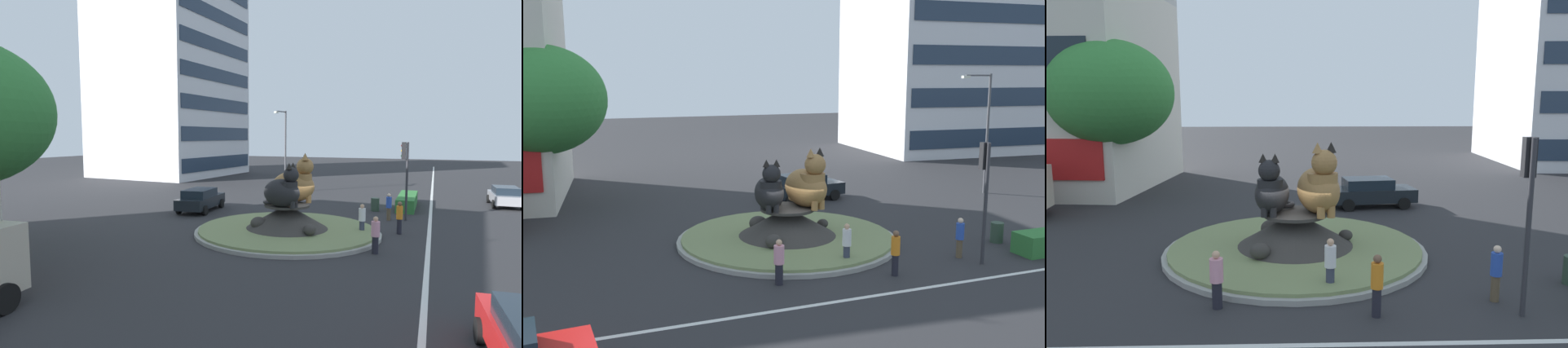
% 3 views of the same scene
% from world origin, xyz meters
% --- Properties ---
extents(ground_plane, '(160.00, 160.00, 0.00)m').
position_xyz_m(ground_plane, '(0.00, 0.00, 0.00)').
color(ground_plane, '#28282B').
extents(lane_centreline, '(112.00, 0.20, 0.01)m').
position_xyz_m(lane_centreline, '(0.00, -7.01, 0.00)').
color(lane_centreline, silver).
rests_on(lane_centreline, ground).
extents(roundabout_island, '(9.76, 9.76, 1.55)m').
position_xyz_m(roundabout_island, '(-0.01, 0.00, 0.52)').
color(roundabout_island, gray).
rests_on(roundabout_island, ground).
extents(cat_statue_black, '(1.71, 2.34, 2.28)m').
position_xyz_m(cat_statue_black, '(-0.86, -0.10, 2.39)').
color(cat_statue_black, black).
rests_on(cat_statue_black, roundabout_island).
extents(cat_statue_tabby, '(2.07, 2.88, 2.69)m').
position_xyz_m(cat_statue_tabby, '(0.90, -0.18, 2.54)').
color(cat_statue_tabby, '#9E703D').
rests_on(cat_statue_tabby, roundabout_island).
extents(traffic_light_mast, '(0.32, 0.46, 4.79)m').
position_xyz_m(traffic_light_mast, '(6.04, -5.50, 3.35)').
color(traffic_light_mast, '#2D2D33').
rests_on(traffic_light_mast, ground).
extents(office_tower, '(17.37, 15.80, 25.37)m').
position_xyz_m(office_tower, '(26.83, 25.53, 12.69)').
color(office_tower, silver).
rests_on(office_tower, ground).
extents(broadleaf_tree_behind_island, '(6.83, 6.83, 8.96)m').
position_xyz_m(broadleaf_tree_behind_island, '(-10.11, 9.97, 6.05)').
color(broadleaf_tree_behind_island, brown).
rests_on(broadleaf_tree_behind_island, ground).
extents(streetlight_arm, '(1.92, 0.52, 7.43)m').
position_xyz_m(streetlight_arm, '(15.30, 5.53, 4.28)').
color(streetlight_arm, '#4C4C51').
rests_on(streetlight_arm, ground).
extents(pedestrian_pink_shirt, '(0.37, 0.37, 1.66)m').
position_xyz_m(pedestrian_pink_shirt, '(-2.21, -4.86, 0.87)').
color(pedestrian_pink_shirt, black).
rests_on(pedestrian_pink_shirt, ground).
extents(pedestrian_white_shirt, '(0.35, 0.35, 1.65)m').
position_xyz_m(pedestrian_white_shirt, '(1.02, -3.77, 0.87)').
color(pedestrian_white_shirt, '#33384C').
rests_on(pedestrian_white_shirt, ground).
extents(pedestrian_orange_shirt, '(0.33, 0.33, 1.72)m').
position_xyz_m(pedestrian_orange_shirt, '(2.12, -5.53, 0.92)').
color(pedestrian_orange_shirt, black).
rests_on(pedestrian_orange_shirt, ground).
extents(pedestrian_blue_shirt, '(0.33, 0.33, 1.66)m').
position_xyz_m(pedestrian_blue_shirt, '(5.69, -4.64, 0.88)').
color(pedestrian_blue_shirt, brown).
rests_on(pedestrian_blue_shirt, ground).
extents(sedan_on_far_lane, '(4.69, 2.49, 1.54)m').
position_xyz_m(sedan_on_far_lane, '(4.10, 7.70, 0.81)').
color(sedan_on_far_lane, black).
rests_on(sedan_on_far_lane, ground).
extents(litter_bin, '(0.56, 0.56, 0.90)m').
position_xyz_m(litter_bin, '(8.65, -3.45, 0.45)').
color(litter_bin, '#2D4233').
rests_on(litter_bin, ground).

